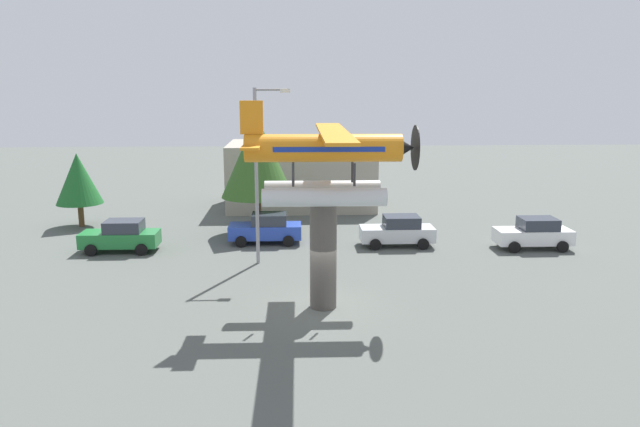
% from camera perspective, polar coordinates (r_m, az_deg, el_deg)
% --- Properties ---
extents(ground_plane, '(140.00, 140.00, 0.00)m').
position_cam_1_polar(ground_plane, '(25.66, 0.30, -8.72)').
color(ground_plane, '#515651').
extents(display_pedestal, '(1.10, 1.10, 4.46)m').
position_cam_1_polar(display_pedestal, '(24.97, 0.31, -3.92)').
color(display_pedestal, '#4C4742').
rests_on(display_pedestal, ground).
extents(floatplane_monument, '(6.93, 10.41, 4.00)m').
position_cam_1_polar(floatplane_monument, '(24.21, 0.63, 5.01)').
color(floatplane_monument, silver).
rests_on(floatplane_monument, display_pedestal).
extents(car_near_green, '(4.20, 2.02, 1.76)m').
position_cam_1_polar(car_near_green, '(35.50, -18.11, -2.01)').
color(car_near_green, '#237A38').
rests_on(car_near_green, ground).
extents(car_mid_blue, '(4.20, 2.02, 1.76)m').
position_cam_1_polar(car_mid_blue, '(35.68, -5.05, -1.39)').
color(car_mid_blue, '#2847B7').
rests_on(car_mid_blue, ground).
extents(car_far_silver, '(4.20, 2.02, 1.76)m').
position_cam_1_polar(car_far_silver, '(35.20, 7.31, -1.62)').
color(car_far_silver, silver).
rests_on(car_far_silver, ground).
extents(car_distant_white, '(4.20, 2.02, 1.76)m').
position_cam_1_polar(car_distant_white, '(36.42, 19.39, -1.75)').
color(car_distant_white, white).
rests_on(car_distant_white, ground).
extents(streetlight_primary, '(1.84, 0.28, 8.94)m').
position_cam_1_polar(streetlight_primary, '(30.86, -5.66, 4.53)').
color(streetlight_primary, gray).
rests_on(streetlight_primary, ground).
extents(storefront_building, '(10.84, 7.30, 4.82)m').
position_cam_1_polar(storefront_building, '(46.48, -1.78, 3.65)').
color(storefront_building, '#9E9384').
rests_on(storefront_building, ground).
extents(tree_west, '(2.96, 2.96, 4.81)m').
position_cam_1_polar(tree_west, '(42.38, -21.68, 3.03)').
color(tree_west, brown).
rests_on(tree_west, ground).
extents(tree_east, '(4.46, 4.46, 7.31)m').
position_cam_1_polar(tree_east, '(37.36, -5.90, 5.33)').
color(tree_east, brown).
rests_on(tree_east, ground).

